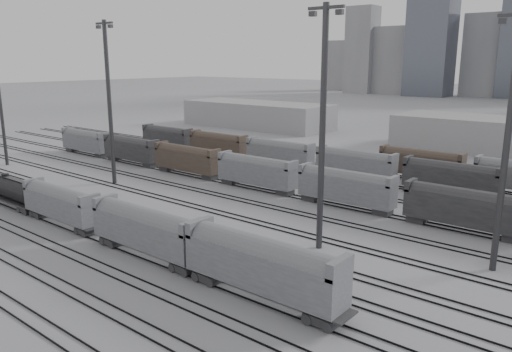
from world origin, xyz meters
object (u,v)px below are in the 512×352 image
Objects in this scene: tank_car_b at (7,187)px; hopper_car_c at (262,263)px; hopper_car_b at (146,228)px; light_mast_c at (323,124)px; hopper_car_a at (61,202)px; light_mast_a at (0,100)px.

hopper_car_c reaches higher than tank_car_b.
tank_car_b is 49.18m from hopper_car_c.
hopper_car_b is 0.94× the size of hopper_car_c.
light_mast_c is at bearing 101.71° from hopper_car_c.
hopper_car_c is at bearing 0.00° from tank_car_b.
hopper_car_a reaches higher than tank_car_b.
tank_car_b is at bearing -24.63° from light_mast_a.
hopper_car_a is at bearing 180.00° from hopper_car_b.
hopper_car_c is 0.60× the size of light_mast_c.
hopper_car_b is 0.57× the size of light_mast_c.
light_mast_a is at bearing 167.73° from hopper_car_b.
light_mast_c is (75.86, 0.86, 1.05)m from light_mast_a.
hopper_car_c is 0.65× the size of light_mast_a.
hopper_car_b is at bearing -132.56° from light_mast_c.
tank_car_b is at bearing 180.00° from hopper_car_a.
light_mast_c is (-3.00, 14.48, 10.82)m from hopper_car_c.
light_mast_a is at bearing 163.17° from hopper_car_a.
light_mast_a reaches higher than hopper_car_a.
light_mast_c is (13.29, 14.48, 11.04)m from hopper_car_b.
hopper_car_c is at bearing -78.29° from light_mast_c.
hopper_car_b is at bearing -12.27° from light_mast_a.
hopper_car_a is at bearing 180.00° from hopper_car_c.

